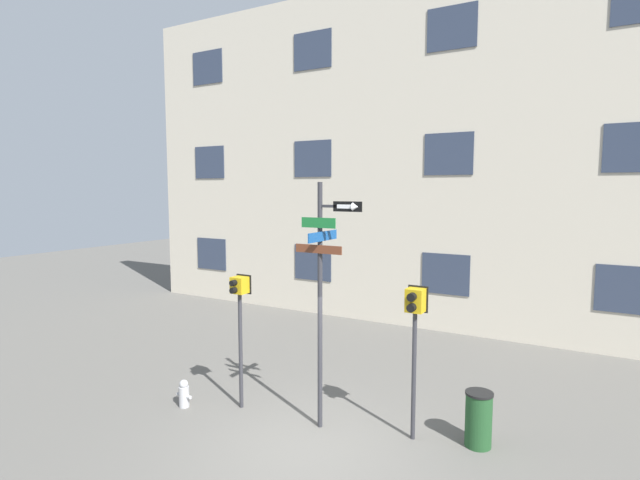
{
  "coord_description": "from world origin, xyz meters",
  "views": [
    {
      "loc": [
        4.31,
        -6.91,
        4.46
      ],
      "look_at": [
        -0.22,
        0.87,
        3.54
      ],
      "focal_mm": 28.0,
      "sensor_mm": 36.0,
      "label": 1
    }
  ],
  "objects_px": {
    "pedestrian_signal_left": "(240,307)",
    "pedestrian_signal_right": "(415,321)",
    "street_sign_pole": "(323,285)",
    "fire_hydrant": "(184,394)",
    "trash_bin": "(479,419)"
  },
  "relations": [
    {
      "from": "street_sign_pole",
      "to": "trash_bin",
      "type": "bearing_deg",
      "value": 16.1
    },
    {
      "from": "pedestrian_signal_left",
      "to": "pedestrian_signal_right",
      "type": "bearing_deg",
      "value": 8.55
    },
    {
      "from": "street_sign_pole",
      "to": "pedestrian_signal_right",
      "type": "bearing_deg",
      "value": 15.31
    },
    {
      "from": "street_sign_pole",
      "to": "fire_hydrant",
      "type": "distance_m",
      "value": 3.86
    },
    {
      "from": "street_sign_pole",
      "to": "pedestrian_signal_left",
      "type": "bearing_deg",
      "value": -177.43
    },
    {
      "from": "street_sign_pole",
      "to": "fire_hydrant",
      "type": "xyz_separation_m",
      "value": [
        -2.91,
        -0.66,
        -2.45
      ]
    },
    {
      "from": "street_sign_pole",
      "to": "pedestrian_signal_left",
      "type": "height_order",
      "value": "street_sign_pole"
    },
    {
      "from": "pedestrian_signal_right",
      "to": "street_sign_pole",
      "type": "bearing_deg",
      "value": -164.69
    },
    {
      "from": "pedestrian_signal_right",
      "to": "fire_hydrant",
      "type": "height_order",
      "value": "pedestrian_signal_right"
    },
    {
      "from": "fire_hydrant",
      "to": "trash_bin",
      "type": "xyz_separation_m",
      "value": [
        5.59,
        1.43,
        0.22
      ]
    },
    {
      "from": "fire_hydrant",
      "to": "pedestrian_signal_left",
      "type": "bearing_deg",
      "value": 29.07
    },
    {
      "from": "pedestrian_signal_right",
      "to": "fire_hydrant",
      "type": "bearing_deg",
      "value": -166.34
    },
    {
      "from": "pedestrian_signal_left",
      "to": "trash_bin",
      "type": "bearing_deg",
      "value": 10.65
    },
    {
      "from": "street_sign_pole",
      "to": "fire_hydrant",
      "type": "height_order",
      "value": "street_sign_pole"
    },
    {
      "from": "street_sign_pole",
      "to": "pedestrian_signal_right",
      "type": "relative_size",
      "value": 1.66
    }
  ]
}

